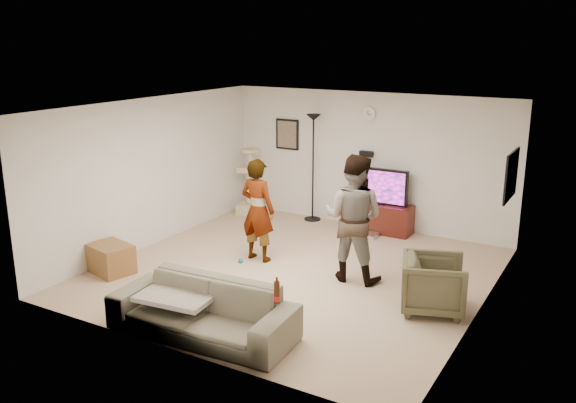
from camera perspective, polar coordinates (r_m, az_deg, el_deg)
The scene contains 24 objects.
floor at distance 9.27m, azimuth 0.59°, elevation -6.70°, with size 5.50×5.50×0.02m, color tan.
ceiling at distance 8.65m, azimuth 0.63°, elevation 8.97°, with size 5.50×5.50×0.02m, color white.
wall_back at distance 11.29m, azimuth 7.48°, elevation 3.87°, with size 5.50×0.04×2.50m, color silver.
wall_front at distance 6.72m, azimuth -11.01°, elevation -4.23°, with size 5.50×0.04×2.50m, color silver.
wall_left at distance 10.46m, azimuth -12.65°, elevation 2.72°, with size 0.04×5.50×2.50m, color silver.
wall_right at distance 7.95m, azimuth 18.16°, elevation -1.65°, with size 0.04×5.50×2.50m, color silver.
wall_clock at distance 11.13m, azimuth 7.57°, elevation 8.14°, with size 0.26×0.26×0.04m, color white.
wall_speaker at distance 11.21m, azimuth 7.39°, elevation 4.47°, with size 0.25×0.10×0.10m, color black.
picture_back at distance 11.95m, azimuth -0.08°, elevation 6.34°, with size 0.42×0.03×0.52m, color #67594B.
picture_right at distance 9.42m, azimuth 20.25°, elevation 2.32°, with size 0.03×0.78×0.62m, color #F0DA4A.
tv_stand at distance 11.19m, azimuth 8.41°, elevation -1.48°, with size 1.27×0.45×0.53m, color #3A110C.
console_box at distance 10.92m, azimuth 7.38°, elevation -3.12°, with size 0.40×0.30×0.07m, color silver.
tv at distance 11.04m, azimuth 8.53°, elevation 1.45°, with size 1.09×0.08×0.65m, color black.
tv_screen at distance 11.00m, azimuth 8.44°, elevation 1.40°, with size 1.01×0.01×0.57m, color #EC1BD7.
floor_lamp at distance 11.59m, azimuth 2.37°, elevation 3.16°, with size 0.32×0.32×2.06m, color black.
cat_tree at distance 12.12m, azimuth -3.72°, elevation 1.96°, with size 0.43×0.43×1.34m, color #C4B286.
person_left at distance 9.52m, azimuth -2.86°, elevation -0.81°, with size 0.60×0.39×1.65m, color gray.
person_right at distance 8.77m, azimuth 6.18°, elevation -1.56°, with size 0.91×0.71×1.87m, color #3C3F82.
sofa at distance 7.36m, azimuth -8.05°, elevation -10.07°, with size 2.24×0.88×0.66m, color #66604D.
throw_blanket at distance 7.52m, azimuth -10.25°, elevation -8.64°, with size 0.90×0.70×0.06m, color #B3A394.
beer_bottle at distance 6.64m, azimuth -1.06°, elevation -8.55°, with size 0.06×0.06×0.25m, color #391707.
armchair at distance 8.11m, azimuth 13.54°, elevation -7.60°, with size 0.78×0.80×0.73m, color #47432C.
side_table at distance 9.56m, azimuth -16.35°, elevation -5.17°, with size 0.66×0.49×0.44m, color brown.
toy_ball at distance 9.63m, azimuth -4.49°, elevation -5.57°, with size 0.08×0.08×0.08m, color #06807F.
Camera 1 is at (4.21, -7.49, 3.47)m, focal length 37.77 mm.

